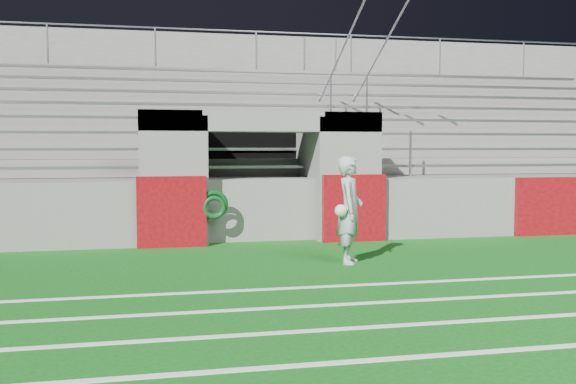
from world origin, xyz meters
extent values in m
plane|color=#0D4F11|center=(0.00, 0.00, 0.00)|extent=(90.00, 90.00, 0.00)
cube|color=white|center=(0.00, -4.00, 0.01)|extent=(28.00, 0.09, 0.01)
cube|color=white|center=(0.00, -3.00, 0.01)|extent=(28.00, 0.09, 0.01)
cube|color=white|center=(0.00, -2.00, 0.01)|extent=(28.00, 0.09, 0.01)
cube|color=white|center=(0.00, -1.00, 0.01)|extent=(28.00, 0.09, 0.01)
cube|color=slate|center=(-1.80, 3.50, 1.30)|extent=(1.20, 1.00, 2.60)
cube|color=slate|center=(1.80, 3.50, 1.30)|extent=(1.20, 1.00, 2.60)
cube|color=black|center=(0.00, 5.20, 1.25)|extent=(2.60, 0.20, 2.50)
cube|color=slate|center=(-1.15, 4.10, 1.25)|extent=(0.10, 2.20, 2.50)
cube|color=slate|center=(1.15, 4.10, 1.25)|extent=(0.10, 2.20, 2.50)
cube|color=slate|center=(0.00, 3.50, 2.40)|extent=(4.80, 1.00, 0.40)
cube|color=slate|center=(0.00, 7.35, 1.15)|extent=(26.00, 8.00, 0.20)
cube|color=slate|center=(0.00, 7.35, 0.53)|extent=(26.00, 8.00, 1.05)
cube|color=#65080E|center=(-1.80, 2.94, 0.68)|extent=(1.30, 0.15, 1.35)
cube|color=#65080E|center=(1.80, 2.94, 0.68)|extent=(1.30, 0.15, 1.35)
cube|color=#65080E|center=(6.50, 2.94, 0.62)|extent=(2.20, 0.15, 1.25)
cube|color=gray|center=(0.00, 4.43, 1.47)|extent=(23.00, 0.28, 0.06)
cube|color=slate|center=(0.00, 5.28, 1.44)|extent=(24.00, 0.75, 0.38)
cube|color=gray|center=(0.00, 5.18, 1.85)|extent=(23.00, 0.28, 0.06)
cube|color=slate|center=(0.00, 6.03, 1.63)|extent=(24.00, 0.75, 0.76)
cube|color=gray|center=(0.00, 5.93, 2.23)|extent=(23.00, 0.28, 0.06)
cube|color=slate|center=(0.00, 6.78, 1.82)|extent=(24.00, 0.75, 1.14)
cube|color=gray|center=(0.00, 6.68, 2.61)|extent=(23.00, 0.28, 0.06)
cube|color=slate|center=(0.00, 7.53, 2.01)|extent=(24.00, 0.75, 1.52)
cube|color=gray|center=(0.00, 7.43, 2.99)|extent=(23.00, 0.28, 0.06)
cube|color=slate|center=(0.00, 8.28, 2.20)|extent=(24.00, 0.75, 1.90)
cube|color=gray|center=(0.00, 8.18, 3.37)|extent=(23.00, 0.28, 0.06)
cube|color=slate|center=(0.00, 9.03, 2.39)|extent=(24.00, 0.75, 2.28)
cube|color=gray|center=(0.00, 8.93, 3.75)|extent=(23.00, 0.28, 0.06)
cube|color=slate|center=(0.00, 9.78, 2.58)|extent=(24.00, 0.75, 2.66)
cube|color=gray|center=(0.00, 9.68, 4.13)|extent=(23.00, 0.28, 0.06)
cube|color=slate|center=(0.00, 10.45, 2.65)|extent=(26.00, 0.60, 5.29)
cylinder|color=#A5A8AD|center=(2.50, 4.15, 1.75)|extent=(0.05, 0.05, 1.00)
cylinder|color=#A5A8AD|center=(2.50, 7.15, 3.27)|extent=(0.05, 0.05, 1.00)
cylinder|color=#A5A8AD|center=(2.50, 10.15, 4.79)|extent=(0.05, 0.05, 1.00)
cylinder|color=#A5A8AD|center=(2.50, 7.15, 3.77)|extent=(0.05, 6.02, 3.08)
cylinder|color=#A5A8AD|center=(3.50, 4.15, 1.75)|extent=(0.05, 0.05, 1.00)
cylinder|color=#A5A8AD|center=(3.50, 7.15, 3.27)|extent=(0.05, 0.05, 1.00)
cylinder|color=#A5A8AD|center=(3.50, 10.15, 4.79)|extent=(0.05, 0.05, 1.00)
cylinder|color=#A5A8AD|center=(3.50, 7.15, 3.77)|extent=(0.05, 6.02, 3.08)
cylinder|color=#A5A8AD|center=(-5.00, 10.15, 4.84)|extent=(0.05, 0.05, 1.10)
cylinder|color=#A5A8AD|center=(-2.00, 10.15, 4.84)|extent=(0.05, 0.05, 1.10)
cylinder|color=#A5A8AD|center=(1.00, 10.15, 4.84)|extent=(0.05, 0.05, 1.10)
cylinder|color=#A5A8AD|center=(4.00, 10.15, 4.84)|extent=(0.05, 0.05, 1.10)
cylinder|color=#A5A8AD|center=(7.00, 10.15, 4.84)|extent=(0.05, 0.05, 1.10)
cylinder|color=#A5A8AD|center=(10.00, 10.15, 4.84)|extent=(0.05, 0.05, 1.10)
cylinder|color=#A5A8AD|center=(0.00, 10.15, 5.39)|extent=(24.00, 0.05, 0.05)
imported|color=#AAAEB4|center=(0.98, 0.66, 0.87)|extent=(0.63, 0.75, 1.75)
sphere|color=white|center=(0.78, 0.49, 0.88)|extent=(0.20, 0.20, 0.20)
torus|color=#0B3B16|center=(-1.00, 2.95, 0.80)|extent=(0.55, 0.10, 0.55)
torus|color=#0C401B|center=(-1.00, 2.90, 0.75)|extent=(0.45, 0.09, 0.45)
camera|label=1|loc=(-2.18, -9.29, 1.89)|focal=40.00mm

